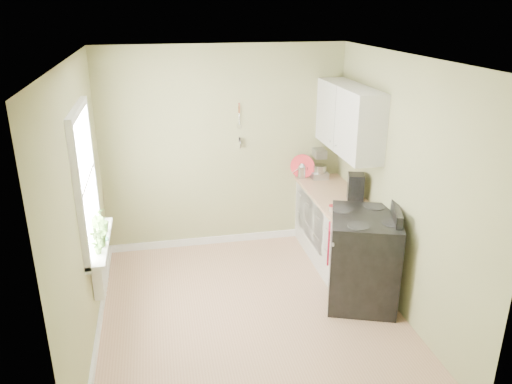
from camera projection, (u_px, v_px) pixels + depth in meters
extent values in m
cube|color=tan|center=(251.00, 315.00, 5.41)|extent=(3.20, 3.60, 0.02)
cube|color=white|center=(250.00, 57.00, 4.44)|extent=(3.20, 3.60, 0.02)
cube|color=tan|center=(224.00, 149.00, 6.58)|extent=(3.20, 0.02, 2.70)
cube|color=tan|center=(80.00, 211.00, 4.62)|extent=(0.02, 3.60, 2.70)
cube|color=tan|center=(401.00, 187.00, 5.23)|extent=(0.02, 3.60, 2.70)
cube|color=silver|center=(335.00, 229.00, 6.41)|extent=(0.60, 1.60, 0.87)
cube|color=tan|center=(336.00, 196.00, 6.25)|extent=(0.64, 1.60, 0.04)
cube|color=silver|center=(349.00, 119.00, 6.02)|extent=(0.35, 1.40, 0.80)
cube|color=white|center=(84.00, 180.00, 4.83)|extent=(0.02, 1.00, 1.30)
cube|color=white|center=(77.00, 110.00, 4.59)|extent=(0.06, 1.14, 0.07)
cube|color=white|center=(94.00, 244.00, 5.08)|extent=(0.06, 1.14, 0.07)
cube|color=white|center=(86.00, 180.00, 4.83)|extent=(0.04, 1.00, 0.04)
cube|color=white|center=(100.00, 242.00, 5.08)|extent=(0.18, 1.14, 0.04)
cube|color=white|center=(100.00, 273.00, 5.15)|extent=(0.12, 0.50, 0.35)
cylinder|color=tan|center=(239.00, 109.00, 6.41)|extent=(0.02, 0.02, 0.10)
cylinder|color=silver|center=(239.00, 119.00, 6.45)|extent=(0.01, 0.01, 0.16)
cylinder|color=silver|center=(240.00, 144.00, 6.57)|extent=(0.01, 0.14, 0.14)
cube|color=black|center=(363.00, 260.00, 5.52)|extent=(0.96, 1.04, 1.00)
cube|color=black|center=(367.00, 218.00, 5.33)|extent=(0.96, 1.04, 0.03)
cube|color=black|center=(395.00, 209.00, 5.37)|extent=(0.35, 0.81, 0.15)
cylinder|color=#B2B2B7|center=(333.00, 231.00, 5.31)|extent=(0.26, 0.65, 0.02)
cube|color=#A7132B|center=(329.00, 243.00, 5.48)|extent=(0.10, 0.24, 0.42)
cube|color=#B2B2B7|center=(318.00, 174.00, 6.88)|extent=(0.23, 0.34, 0.09)
cube|color=#B2B2B7|center=(315.00, 160.00, 6.96)|extent=(0.14, 0.09, 0.24)
cube|color=#B2B2B7|center=(318.00, 152.00, 6.80)|extent=(0.17, 0.34, 0.11)
sphere|color=#B2B2B7|center=(316.00, 147.00, 6.90)|extent=(0.13, 0.13, 0.13)
cylinder|color=silver|center=(320.00, 170.00, 6.80)|extent=(0.19, 0.19, 0.16)
cylinder|color=silver|center=(302.00, 172.00, 6.83)|extent=(0.12, 0.12, 0.16)
cone|color=silver|center=(302.00, 165.00, 6.79)|extent=(0.12, 0.12, 0.04)
cylinder|color=silver|center=(296.00, 171.00, 6.80)|extent=(0.12, 0.02, 0.09)
cube|color=black|center=(356.00, 187.00, 6.02)|extent=(0.24, 0.25, 0.33)
cylinder|color=black|center=(353.00, 195.00, 6.05)|extent=(0.10, 0.10, 0.11)
cylinder|color=red|center=(302.00, 166.00, 6.80)|extent=(0.33, 0.18, 0.33)
cylinder|color=tan|center=(332.00, 209.00, 5.74)|extent=(0.07, 0.07, 0.07)
cylinder|color=red|center=(332.00, 206.00, 5.72)|extent=(0.07, 0.07, 0.01)
imported|color=#4C7830|center=(97.00, 241.00, 4.75)|extent=(0.17, 0.16, 0.26)
imported|color=#4C7830|center=(98.00, 231.00, 4.90)|extent=(0.22, 0.22, 0.31)
imported|color=#4C7830|center=(101.00, 220.00, 5.20)|extent=(0.21, 0.21, 0.27)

